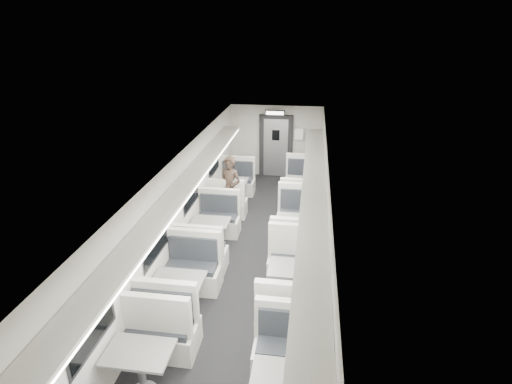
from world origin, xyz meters
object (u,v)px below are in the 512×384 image
(booth_right_b, at_px, (299,235))
(booth_left_a, at_px, (233,192))
(booth_right_a, at_px, (303,192))
(exit_sign, at_px, (275,113))
(booth_left_b, at_px, (211,235))
(booth_left_d, at_px, (141,372))
(passenger, at_px, (230,189))
(vestibule_door, at_px, (276,147))
(booth_right_c, at_px, (294,286))
(booth_left_c, at_px, (180,296))

(booth_right_b, bearing_deg, booth_left_a, 130.24)
(booth_right_a, xyz_separation_m, booth_right_b, (0.00, -2.52, 0.01))
(booth_left_a, height_order, exit_sign, exit_sign)
(booth_left_a, distance_m, booth_left_b, 2.58)
(booth_left_d, bearing_deg, exit_sign, 83.26)
(booth_left_b, height_order, passenger, passenger)
(exit_sign, bearing_deg, booth_right_a, -60.73)
(booth_left_a, xyz_separation_m, exit_sign, (1.00, 1.94, 1.90))
(booth_left_b, bearing_deg, passenger, 85.32)
(booth_right_b, height_order, exit_sign, exit_sign)
(booth_right_a, distance_m, vestibule_door, 2.56)
(booth_right_c, bearing_deg, vestibule_door, 98.48)
(booth_right_a, xyz_separation_m, passenger, (-1.87, -1.12, 0.46))
(booth_right_b, xyz_separation_m, booth_right_c, (0.00, -1.92, -0.00))
(booth_right_b, height_order, vestibule_door, vestibule_door)
(booth_left_b, height_order, booth_right_b, booth_right_b)
(booth_left_d, relative_size, exit_sign, 3.57)
(booth_left_a, distance_m, booth_right_a, 2.01)
(booth_left_b, distance_m, vestibule_door, 5.15)
(booth_left_b, relative_size, booth_right_b, 0.90)
(booth_left_c, distance_m, booth_right_a, 5.38)
(booth_left_a, xyz_separation_m, passenger, (0.13, -0.97, 0.49))
(booth_right_a, relative_size, booth_right_c, 0.97)
(booth_left_b, distance_m, exit_sign, 5.00)
(booth_left_c, relative_size, booth_right_c, 0.94)
(booth_left_a, bearing_deg, vestibule_door, 67.62)
(booth_left_c, relative_size, exit_sign, 3.56)
(booth_left_b, xyz_separation_m, vestibule_door, (1.00, 5.01, 0.66))
(passenger, height_order, exit_sign, exit_sign)
(booth_left_c, xyz_separation_m, booth_right_b, (2.00, 2.47, 0.02))
(booth_left_a, distance_m, vestibule_door, 2.71)
(booth_right_a, relative_size, passenger, 1.31)
(booth_left_b, height_order, booth_right_c, booth_right_c)
(booth_left_a, xyz_separation_m, vestibule_door, (1.00, 2.43, 0.66))
(booth_left_d, relative_size, vestibule_door, 1.05)
(booth_left_d, height_order, booth_right_c, booth_right_c)
(booth_right_b, bearing_deg, booth_right_c, -90.00)
(booth_right_b, relative_size, exit_sign, 3.78)
(booth_left_d, relative_size, booth_right_b, 0.95)
(booth_left_a, distance_m, booth_left_d, 6.52)
(exit_sign, bearing_deg, passenger, -106.62)
(booth_left_b, relative_size, passenger, 1.21)
(booth_left_d, distance_m, passenger, 5.58)
(booth_left_c, xyz_separation_m, passenger, (0.13, 3.87, 0.48))
(booth_left_a, relative_size, exit_sign, 3.39)
(booth_left_d, height_order, vestibule_door, vestibule_door)
(booth_right_c, height_order, exit_sign, exit_sign)
(booth_left_d, height_order, booth_right_b, booth_right_b)
(booth_left_c, height_order, booth_right_b, booth_right_b)
(booth_right_b, xyz_separation_m, vestibule_door, (-1.00, 4.79, 0.62))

